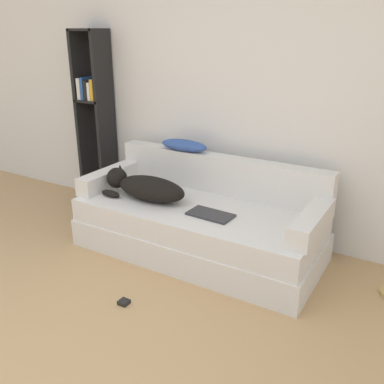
# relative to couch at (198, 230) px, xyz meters

# --- Properties ---
(wall_back) EXTENTS (8.16, 0.06, 2.70)m
(wall_back) POSITION_rel_couch_xyz_m (-0.04, 0.62, 1.14)
(wall_back) COLOR silver
(wall_back) RESTS_ON ground_plane
(couch) EXTENTS (2.02, 0.90, 0.43)m
(couch) POSITION_rel_couch_xyz_m (0.00, 0.00, 0.00)
(couch) COLOR silver
(couch) RESTS_ON ground_plane
(couch_backrest) EXTENTS (1.98, 0.15, 0.33)m
(couch_backrest) POSITION_rel_couch_xyz_m (0.00, 0.38, 0.38)
(couch_backrest) COLOR silver
(couch_backrest) RESTS_ON couch
(couch_arm_left) EXTENTS (0.15, 0.71, 0.16)m
(couch_arm_left) POSITION_rel_couch_xyz_m (-0.93, -0.01, 0.30)
(couch_arm_left) COLOR silver
(couch_arm_left) RESTS_ON couch
(couch_arm_right) EXTENTS (0.15, 0.71, 0.16)m
(couch_arm_right) POSITION_rel_couch_xyz_m (0.93, -0.01, 0.30)
(couch_arm_right) COLOR silver
(couch_arm_right) RESTS_ON couch
(dog) EXTENTS (0.78, 0.30, 0.24)m
(dog) POSITION_rel_couch_xyz_m (-0.46, -0.10, 0.32)
(dog) COLOR black
(dog) RESTS_ON couch
(laptop) EXTENTS (0.36, 0.21, 0.02)m
(laptop) POSITION_rel_couch_xyz_m (0.18, -0.12, 0.23)
(laptop) COLOR #2D2D30
(laptop) RESTS_ON couch
(throw_pillow) EXTENTS (0.46, 0.18, 0.10)m
(throw_pillow) POSITION_rel_couch_xyz_m (-0.35, 0.36, 0.60)
(throw_pillow) COLOR #335199
(throw_pillow) RESTS_ON couch_backrest
(bookshelf) EXTENTS (0.32, 0.26, 1.78)m
(bookshelf) POSITION_rel_couch_xyz_m (-1.47, 0.43, 0.78)
(bookshelf) COLOR black
(bookshelf) RESTS_ON ground_plane
(power_adapter) EXTENTS (0.07, 0.07, 0.03)m
(power_adapter) POSITION_rel_couch_xyz_m (-0.07, -0.90, -0.20)
(power_adapter) COLOR black
(power_adapter) RESTS_ON ground_plane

